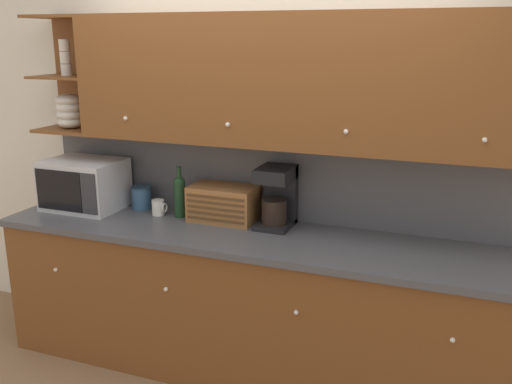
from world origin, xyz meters
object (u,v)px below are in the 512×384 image
at_px(wine_bottle, 180,194).
at_px(bread_box, 224,203).
at_px(storage_canister, 142,197).
at_px(coffee_maker, 277,195).
at_px(microwave, 84,184).
at_px(mug, 159,207).

bearing_deg(wine_bottle, bread_box, 5.89).
bearing_deg(storage_canister, coffee_maker, -0.37).
distance_m(microwave, bread_box, 0.99).
bearing_deg(microwave, mug, 4.90).
bearing_deg(microwave, wine_bottle, 5.71).
relative_size(mug, wine_bottle, 0.30).
relative_size(storage_canister, bread_box, 0.37).
xyz_separation_m(microwave, mug, (0.54, 0.05, -0.12)).
bearing_deg(bread_box, mug, -173.19).
relative_size(storage_canister, wine_bottle, 0.47).
bearing_deg(mug, bread_box, 6.81).
bearing_deg(mug, coffee_maker, 5.48).
bearing_deg(wine_bottle, microwave, -174.29).
bearing_deg(coffee_maker, microwave, -174.75).
relative_size(mug, coffee_maker, 0.27).
distance_m(mug, coffee_maker, 0.80).
distance_m(storage_canister, mug, 0.20).
height_order(storage_canister, coffee_maker, coffee_maker).
relative_size(microwave, coffee_maker, 1.34).
xyz_separation_m(microwave, wine_bottle, (0.69, 0.07, -0.02)).
relative_size(storage_canister, mug, 1.54).
bearing_deg(bread_box, storage_canister, 177.33).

